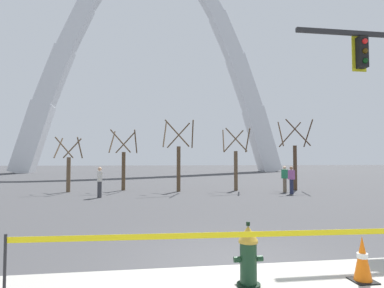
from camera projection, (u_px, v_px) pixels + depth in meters
ground_plane at (232, 263)px, 6.31m from camera, size 240.00×240.00×0.00m
fire_hydrant at (248, 256)px, 5.15m from camera, size 0.46×0.48×0.99m
caution_tape_barrier at (258, 248)px, 4.77m from camera, size 6.91×0.34×0.97m
traffic_cone_by_hydrant at (362, 259)px, 5.34m from camera, size 0.36×0.36×0.73m
monument_arch at (153, 70)px, 55.23m from camera, size 43.47×3.11×38.82m
tree_far_left at (69, 168)px, 20.40m from camera, size 1.56×1.57×3.35m
tree_left_mid at (124, 164)px, 21.60m from camera, size 1.80×1.81×3.90m
tree_center_left at (178, 160)px, 20.80m from camera, size 2.03×2.04×4.41m
tree_center_right at (236, 163)px, 21.47m from camera, size 1.84×1.85×3.98m
tree_right_mid at (295, 159)px, 21.77m from camera, size 2.10×2.11×4.56m
pedestrian_walking_left at (285, 179)px, 20.21m from camera, size 0.37×0.39×1.59m
pedestrian_standing_center at (291, 180)px, 19.18m from camera, size 0.34×0.39×1.59m
pedestrian_walking_right at (100, 182)px, 17.33m from camera, size 0.30×0.39×1.59m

